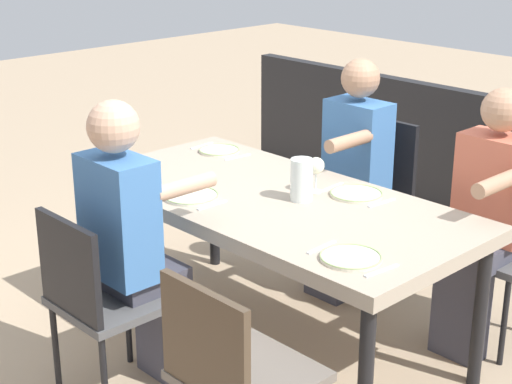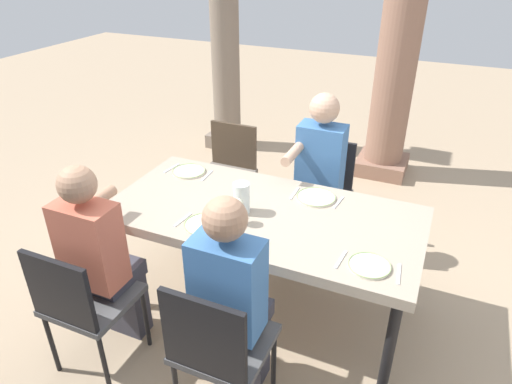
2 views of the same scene
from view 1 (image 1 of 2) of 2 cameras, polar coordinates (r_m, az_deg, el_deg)
ground_plane at (r=4.11m, az=1.16°, el=-10.37°), size 16.00×16.00×0.00m
dining_table at (r=3.80m, az=1.24°, el=-1.18°), size 1.95×0.95×0.76m
chair_west_north at (r=2.87m, az=-1.63°, el=-12.45°), size 0.44×0.44×0.89m
chair_west_south at (r=4.15m, az=17.03°, el=-2.99°), size 0.44×0.44×0.88m
chair_mid_north at (r=3.47m, az=-11.06°, el=-7.07°), size 0.44×0.44×0.88m
chair_mid_south at (r=4.58m, az=7.99°, el=0.16°), size 0.44×0.44×0.93m
diner_woman_green at (r=3.48m, az=-8.63°, el=-3.25°), size 0.35×0.50×1.32m
diner_man_white at (r=4.39m, az=6.56°, el=1.45°), size 0.35×0.49×1.29m
diner_guest_third at (r=3.92m, az=15.81°, el=-1.61°), size 0.35×0.49×1.27m
patio_railing at (r=5.46m, az=16.79°, el=1.69°), size 4.35×0.10×0.90m
plate_0 at (r=3.14m, az=6.66°, el=-4.57°), size 0.24×0.24×0.02m
fork_0 at (r=3.06m, az=8.81°, el=-5.48°), size 0.04×0.17×0.01m
spoon_0 at (r=3.23m, az=4.63°, el=-3.88°), size 0.02×0.17×0.01m
plate_1 at (r=3.82m, az=7.05°, el=-0.11°), size 0.25×0.25×0.02m
wine_glass_1 at (r=3.81m, az=4.24°, el=1.79°), size 0.08×0.08×0.17m
fork_1 at (r=3.74m, az=8.81°, el=-0.76°), size 0.03×0.17×0.01m
spoon_1 at (r=3.91m, az=5.36°, el=0.34°), size 0.03×0.17×0.01m
plate_2 at (r=3.78m, az=-4.58°, el=-0.26°), size 0.26×0.26×0.02m
fork_2 at (r=3.67m, az=-3.10°, el=-0.92°), size 0.02×0.17×0.01m
spoon_2 at (r=3.89m, az=-5.97°, el=0.21°), size 0.03×0.17×0.01m
plate_3 at (r=4.47m, az=-2.60°, el=2.95°), size 0.22×0.22×0.02m
fork_3 at (r=4.36m, az=-1.30°, el=2.47°), size 0.03×0.17×0.01m
spoon_3 at (r=4.58m, az=-3.83°, el=3.27°), size 0.03×0.17×0.01m
water_pitcher at (r=3.71m, az=3.21°, el=0.72°), size 0.10×0.10×0.20m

